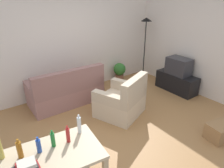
{
  "coord_description": "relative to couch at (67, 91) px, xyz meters",
  "views": [
    {
      "loc": [
        -2.09,
        -2.54,
        2.43
      ],
      "look_at": [
        0.1,
        0.5,
        0.75
      ],
      "focal_mm": 32.37,
      "sensor_mm": 36.0,
      "label": 1
    }
  ],
  "objects": [
    {
      "name": "torchiere_lamp",
      "position": [
        2.7,
        0.2,
        1.1
      ],
      "size": [
        0.32,
        0.32,
        1.81
      ],
      "color": "black",
      "rests_on": "ground_plane"
    },
    {
      "name": "bottle_green",
      "position": [
        -1.1,
        -2.18,
        0.55
      ],
      "size": [
        0.05,
        0.05,
        0.23
      ],
      "color": "#1E722D",
      "rests_on": "desk"
    },
    {
      "name": "tv",
      "position": [
        2.7,
        -1.09,
        0.39
      ],
      "size": [
        0.41,
        0.6,
        0.44
      ],
      "rotation": [
        0.0,
        0.0,
        1.57
      ],
      "color": "#2D2D33",
      "rests_on": "tv_stand"
    },
    {
      "name": "wall_rear",
      "position": [
        0.45,
        0.61,
        1.04
      ],
      "size": [
        5.2,
        0.1,
        2.7
      ],
      "primitive_type": "cube",
      "color": "silver",
      "rests_on": "ground_plane"
    },
    {
      "name": "potted_plant",
      "position": [
        1.83,
        0.31,
        0.02
      ],
      "size": [
        0.36,
        0.36,
        0.57
      ],
      "color": "brown",
      "rests_on": "ground_plane"
    },
    {
      "name": "ground_plane",
      "position": [
        0.45,
        -1.59,
        -0.32
      ],
      "size": [
        5.2,
        4.4,
        0.02
      ],
      "primitive_type": "cube",
      "color": "#9E7042"
    },
    {
      "name": "bottle_red",
      "position": [
        -0.92,
        -2.21,
        0.55
      ],
      "size": [
        0.05,
        0.05,
        0.23
      ],
      "color": "#AD2323",
      "rests_on": "desk"
    },
    {
      "name": "bottle_clear",
      "position": [
        -0.72,
        -2.12,
        0.57
      ],
      "size": [
        0.05,
        0.05,
        0.27
      ],
      "color": "silver",
      "rests_on": "desk"
    },
    {
      "name": "armchair",
      "position": [
        0.76,
        -1.17,
        0.01
      ],
      "size": [
        1.15,
        1.12,
        0.92
      ],
      "rotation": [
        0.0,
        0.0,
        3.53
      ],
      "color": "beige",
      "rests_on": "ground_plane"
    },
    {
      "name": "tv_stand",
      "position": [
        2.7,
        -1.09,
        -0.07
      ],
      "size": [
        0.44,
        1.1,
        0.48
      ],
      "rotation": [
        0.0,
        0.0,
        1.57
      ],
      "color": "black",
      "rests_on": "ground_plane"
    },
    {
      "name": "couch",
      "position": [
        0.0,
        0.0,
        0.0
      ],
      "size": [
        1.68,
        0.84,
        0.92
      ],
      "rotation": [
        0.0,
        0.0,
        3.14
      ],
      "color": "#996B66",
      "rests_on": "ground_plane"
    },
    {
      "name": "bottle_amber",
      "position": [
        -1.46,
        -2.14,
        0.56
      ],
      "size": [
        0.06,
        0.06,
        0.25
      ],
      "color": "#9E6019",
      "rests_on": "desk"
    },
    {
      "name": "desk",
      "position": [
        -1.2,
        -2.29,
        0.34
      ],
      "size": [
        1.27,
        0.83,
        0.76
      ],
      "rotation": [
        0.0,
        0.0,
        -0.11
      ],
      "color": "#C6B28E",
      "rests_on": "ground_plane"
    },
    {
      "name": "storage_box",
      "position": [
        1.7,
        -2.85,
        -0.16
      ],
      "size": [
        0.53,
        0.41,
        0.3
      ],
      "primitive_type": "cube",
      "rotation": [
        0.0,
        0.0,
        -0.16
      ],
      "color": "olive",
      "rests_on": "ground_plane"
    },
    {
      "name": "wall_right",
      "position": [
        3.05,
        -1.59,
        1.04
      ],
      "size": [
        0.1,
        4.4,
        2.7
      ],
      "primitive_type": "cube",
      "color": "beige",
      "rests_on": "ground_plane"
    },
    {
      "name": "bottle_blue",
      "position": [
        -1.26,
        -2.18,
        0.54
      ],
      "size": [
        0.05,
        0.05,
        0.21
      ],
      "color": "#2347A3",
      "rests_on": "desk"
    }
  ]
}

